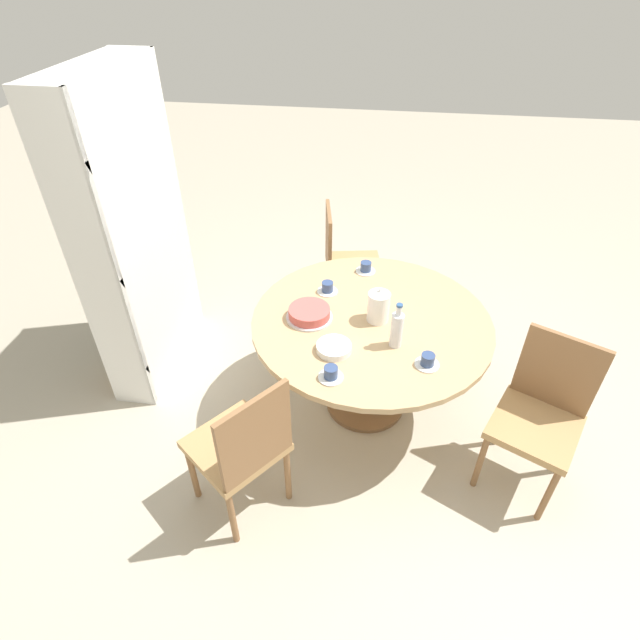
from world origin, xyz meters
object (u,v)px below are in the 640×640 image
object	(u,v)px
bookshelf	(137,236)
cup_b	(427,361)
cup_a	(331,374)
chair_a	(242,447)
chair_c	(346,262)
cake_main	(309,313)
cup_d	(366,268)
coffee_pot	(379,306)
cup_c	(327,288)
water_bottle	(397,329)
chair_b	(541,413)

from	to	relation	value
bookshelf	cup_b	size ratio (longest dim) A/B	15.20
cup_a	cup_b	world-z (taller)	same
chair_a	chair_c	world-z (taller)	same
bookshelf	cake_main	bearing A→B (deg)	74.57
cup_b	cup_d	world-z (taller)	same
coffee_pot	cup_b	xyz separation A→B (m)	(-0.35, -0.28, -0.07)
chair_c	cake_main	xyz separation A→B (m)	(-1.02, 0.11, 0.25)
chair_a	cup_b	distance (m)	1.03
bookshelf	cup_c	size ratio (longest dim) A/B	15.20
water_bottle	cup_c	xyz separation A→B (m)	(0.45, 0.43, -0.08)
water_bottle	cup_d	world-z (taller)	water_bottle
chair_b	cake_main	size ratio (longest dim) A/B	3.39
chair_a	cup_d	world-z (taller)	chair_a
water_bottle	cup_c	distance (m)	0.63
cup_c	chair_c	bearing A→B (deg)	-3.45
chair_b	cake_main	distance (m)	1.36
cup_c	cup_d	bearing A→B (deg)	-38.99
cake_main	cup_b	xyz separation A→B (m)	(-0.31, -0.67, -0.00)
chair_b	cup_b	bearing A→B (deg)	-157.32
chair_c	bookshelf	size ratio (longest dim) A/B	0.47
chair_c	water_bottle	xyz separation A→B (m)	(-1.19, -0.39, 0.33)
chair_a	cup_d	distance (m)	1.45
chair_c	cup_c	world-z (taller)	chair_c
chair_b	cup_c	xyz separation A→B (m)	(0.63, 1.22, 0.25)
water_bottle	cake_main	world-z (taller)	water_bottle
chair_c	bookshelf	bearing A→B (deg)	108.96
chair_a	coffee_pot	world-z (taller)	coffee_pot
chair_b	cake_main	bearing A→B (deg)	-168.65
chair_a	water_bottle	size ratio (longest dim) A/B	3.35
coffee_pot	cup_c	size ratio (longest dim) A/B	1.70
coffee_pot	cup_d	distance (m)	0.53
chair_b	cup_d	world-z (taller)	chair_b
coffee_pot	cup_b	bearing A→B (deg)	-141.75
water_bottle	cup_d	xyz separation A→B (m)	(0.72, 0.21, -0.08)
chair_a	cup_c	bearing A→B (deg)	-156.55
cake_main	cup_b	bearing A→B (deg)	-114.94
chair_b	cup_a	world-z (taller)	chair_b
chair_b	cup_c	bearing A→B (deg)	179.30
cup_a	cup_c	world-z (taller)	same
bookshelf	cup_c	world-z (taller)	bookshelf
chair_c	cup_a	distance (m)	1.52
chair_c	cup_a	world-z (taller)	chair_c
bookshelf	water_bottle	xyz separation A→B (m)	(-0.49, -1.64, -0.17)
coffee_pot	cup_a	size ratio (longest dim) A/B	1.70
bookshelf	chair_c	bearing A→B (deg)	119.45
coffee_pot	cup_d	size ratio (longest dim) A/B	1.70
cup_c	bookshelf	bearing A→B (deg)	88.33
coffee_pot	cup_a	xyz separation A→B (m)	(-0.51, 0.21, -0.07)
cup_a	cup_c	xyz separation A→B (m)	(0.75, 0.12, 0.00)
cup_a	cup_b	bearing A→B (deg)	-71.25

